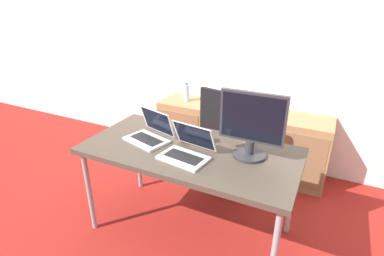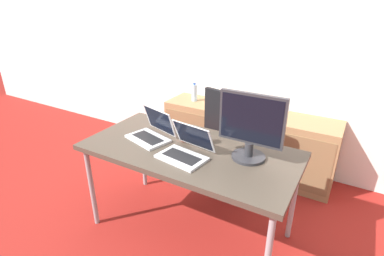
# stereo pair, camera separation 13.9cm
# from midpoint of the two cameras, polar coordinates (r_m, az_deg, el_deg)

# --- Properties ---
(ground_plane) EXTENTS (14.00, 14.00, 0.00)m
(ground_plane) POSITION_cam_midpoint_polar(r_m,az_deg,el_deg) (2.65, -1.98, -18.70)
(ground_plane) COLOR maroon
(wall_back) EXTENTS (10.00, 0.05, 2.60)m
(wall_back) POSITION_cam_midpoint_polar(r_m,az_deg,el_deg) (3.28, 9.59, 15.03)
(wall_back) COLOR white
(wall_back) RESTS_ON ground_plane
(desk) EXTENTS (1.58, 0.78, 0.76)m
(desk) POSITION_cam_midpoint_polar(r_m,az_deg,el_deg) (2.23, -2.24, -5.16)
(desk) COLOR #473D33
(desk) RESTS_ON ground_plane
(office_chair) EXTENTS (0.57, 0.61, 1.05)m
(office_chair) POSITION_cam_midpoint_polar(r_m,az_deg,el_deg) (2.95, 6.01, -4.67)
(office_chair) COLOR #232326
(office_chair) RESTS_ON ground_plane
(cabinet_left) EXTENTS (0.54, 0.43, 0.69)m
(cabinet_left) POSITION_cam_midpoint_polar(r_m,az_deg,el_deg) (3.55, -2.14, -0.08)
(cabinet_left) COLOR #99754C
(cabinet_left) RESTS_ON ground_plane
(cabinet_right) EXTENTS (0.54, 0.43, 0.69)m
(cabinet_right) POSITION_cam_midpoint_polar(r_m,az_deg,el_deg) (3.21, 18.73, -4.24)
(cabinet_right) COLOR #99754C
(cabinet_right) RESTS_ON ground_plane
(water_bottle) EXTENTS (0.06, 0.06, 0.21)m
(water_bottle) POSITION_cam_midpoint_polar(r_m,az_deg,el_deg) (3.40, -2.23, 6.74)
(water_bottle) COLOR silver
(water_bottle) RESTS_ON cabinet_left
(laptop_left) EXTENTS (0.36, 0.34, 0.22)m
(laptop_left) POSITION_cam_midpoint_polar(r_m,az_deg,el_deg) (2.08, -2.84, -4.28)
(laptop_left) COLOR silver
(laptop_left) RESTS_ON desk
(laptop_right) EXTENTS (0.38, 0.36, 0.22)m
(laptop_right) POSITION_cam_midpoint_polar(r_m,az_deg,el_deg) (2.35, -9.65, -1.08)
(laptop_right) COLOR silver
(laptop_right) RESTS_ON desk
(monitor) EXTENTS (0.45, 0.23, 0.47)m
(monitor) POSITION_cam_midpoint_polar(r_m,az_deg,el_deg) (2.03, 9.39, 0.40)
(monitor) COLOR #2D2D33
(monitor) RESTS_ON desk
(coffee_cup_white) EXTENTS (0.08, 0.08, 0.09)m
(coffee_cup_white) POSITION_cam_midpoint_polar(r_m,az_deg,el_deg) (2.26, 0.51, -1.91)
(coffee_cup_white) COLOR white
(coffee_cup_white) RESTS_ON desk
(coffee_cup_brown) EXTENTS (0.09, 0.09, 0.10)m
(coffee_cup_brown) POSITION_cam_midpoint_polar(r_m,az_deg,el_deg) (2.30, -3.07, -1.29)
(coffee_cup_brown) COLOR maroon
(coffee_cup_brown) RESTS_ON desk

